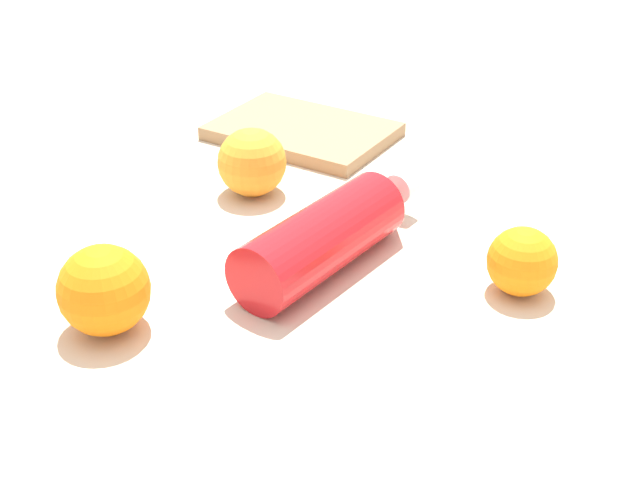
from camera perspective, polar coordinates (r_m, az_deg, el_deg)
ground_plane at (r=0.91m, az=-0.64°, el=-1.04°), size 2.40×2.40×0.00m
water_bottle at (r=0.88m, az=0.87°, el=0.57°), size 0.11×0.27×0.07m
orange_0 at (r=1.02m, az=-4.47°, el=5.09°), size 0.08×0.08×0.08m
orange_1 at (r=0.80m, az=-13.95°, el=-3.20°), size 0.08×0.08×0.08m
orange_2 at (r=0.85m, az=13.08°, el=-1.38°), size 0.07×0.07×0.07m
cutting_board at (r=1.18m, az=-1.15°, el=7.12°), size 0.26×0.21×0.02m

